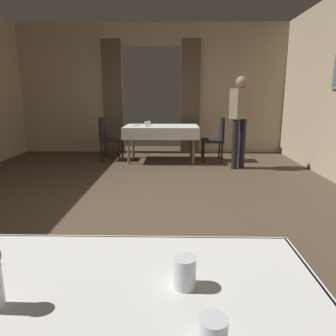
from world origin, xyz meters
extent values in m
plane|color=#4C3D2D|center=(0.00, 0.00, 0.00)|extent=(10.08, 10.08, 0.00)
cube|color=tan|center=(-1.95, 4.20, 1.50)|extent=(2.50, 0.12, 3.00)
cube|color=tan|center=(1.95, 4.20, 1.50)|extent=(2.50, 0.12, 3.00)
cube|color=tan|center=(0.00, 4.20, 2.75)|extent=(1.40, 0.12, 0.50)
cube|color=brown|center=(-0.92, 4.06, 1.32)|extent=(0.44, 0.14, 2.63)
cube|color=brown|center=(0.92, 4.06, 1.32)|extent=(0.44, 0.14, 2.63)
cylinder|color=#7A604C|center=(0.96, -2.27, 0.35)|extent=(0.06, 0.06, 0.71)
cube|color=#7A604C|center=(0.29, -2.66, 0.72)|extent=(1.49, 0.95, 0.03)
cube|color=white|center=(0.29, -2.66, 0.74)|extent=(1.55, 1.01, 0.01)
cube|color=white|center=(0.29, -2.16, 0.60)|extent=(1.55, 0.02, 0.31)
cylinder|color=#7A604C|center=(-0.38, 2.75, 0.35)|extent=(0.06, 0.06, 0.71)
cylinder|color=#7A604C|center=(0.94, 2.75, 0.35)|extent=(0.06, 0.06, 0.71)
cylinder|color=#7A604C|center=(-0.38, 3.45, 0.35)|extent=(0.06, 0.06, 0.71)
cylinder|color=#7A604C|center=(0.94, 3.45, 0.35)|extent=(0.06, 0.06, 0.71)
cube|color=#7A604C|center=(0.28, 3.10, 0.72)|extent=(1.48, 0.86, 0.03)
cube|color=white|center=(0.28, 3.10, 0.74)|extent=(1.54, 0.92, 0.01)
cube|color=white|center=(0.28, 2.64, 0.63)|extent=(1.54, 0.02, 0.24)
cube|color=white|center=(0.28, 3.56, 0.63)|extent=(1.54, 0.02, 0.24)
cube|color=white|center=(-0.49, 3.10, 0.63)|extent=(0.02, 0.92, 0.24)
cube|color=white|center=(1.05, 3.10, 0.63)|extent=(0.02, 0.92, 0.24)
cylinder|color=black|center=(-0.61, 3.37, 0.21)|extent=(0.04, 0.04, 0.42)
cylinder|color=black|center=(-0.61, 2.99, 0.21)|extent=(0.04, 0.04, 0.42)
cylinder|color=black|center=(-0.99, 3.37, 0.21)|extent=(0.04, 0.04, 0.42)
cylinder|color=black|center=(-0.99, 2.99, 0.21)|extent=(0.04, 0.04, 0.42)
cube|color=black|center=(-0.80, 3.18, 0.43)|extent=(0.44, 0.44, 0.06)
cube|color=black|center=(-1.00, 3.18, 0.69)|extent=(0.05, 0.42, 0.48)
cylinder|color=black|center=(1.17, 2.94, 0.21)|extent=(0.04, 0.04, 0.42)
cylinder|color=black|center=(1.17, 3.32, 0.21)|extent=(0.04, 0.04, 0.42)
cylinder|color=black|center=(1.55, 2.94, 0.21)|extent=(0.04, 0.04, 0.42)
cylinder|color=black|center=(1.55, 3.32, 0.21)|extent=(0.04, 0.04, 0.42)
cube|color=black|center=(1.36, 3.13, 0.43)|extent=(0.44, 0.44, 0.06)
cube|color=black|center=(1.56, 3.13, 0.69)|extent=(0.05, 0.42, 0.48)
cylinder|color=silver|center=(0.66, -2.80, 0.80)|extent=(0.08, 0.08, 0.09)
cylinder|color=silver|center=(0.60, -2.54, 0.80)|extent=(0.08, 0.08, 0.11)
cylinder|color=silver|center=(-0.03, 2.95, 0.80)|extent=(0.08, 0.08, 0.10)
cylinder|color=white|center=(-0.28, 3.10, 0.76)|extent=(0.19, 0.19, 0.01)
cylinder|color=silver|center=(-0.01, 3.33, 0.79)|extent=(0.07, 0.07, 0.08)
cylinder|color=black|center=(1.70, 2.38, 0.47)|extent=(0.12, 0.12, 0.95)
cylinder|color=black|center=(1.86, 2.47, 0.47)|extent=(0.12, 0.12, 0.95)
cube|color=gray|center=(1.78, 2.43, 1.23)|extent=(0.42, 0.38, 0.55)
sphere|color=#9E755B|center=(1.78, 2.43, 1.61)|extent=(0.22, 0.22, 0.22)
camera|label=1|loc=(0.56, -3.46, 1.38)|focal=33.16mm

